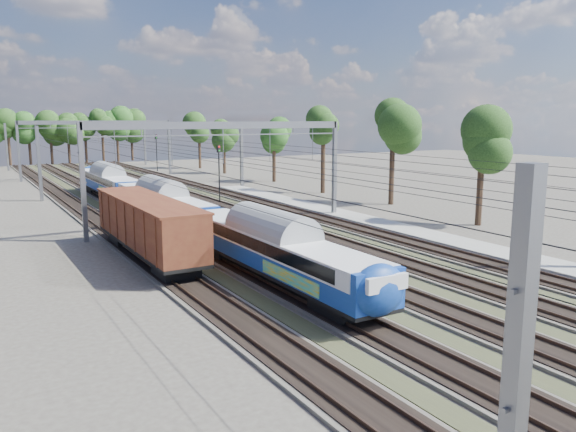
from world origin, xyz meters
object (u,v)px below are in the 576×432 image
freight_boxcar (148,224)px  worker (83,165)px  signal_near (219,167)px  signal_far (156,148)px  emu_train (163,199)px

freight_boxcar → worker: freight_boxcar is taller
freight_boxcar → signal_near: 25.02m
freight_boxcar → worker: size_ratio=8.41×
signal_far → freight_boxcar: bearing=-121.6°
emu_train → signal_far: size_ratio=9.10×
worker → signal_near: 52.92m
worker → signal_near: bearing=172.4°
emu_train → signal_far: bearing=73.0°
signal_near → signal_far: (6.29, 42.04, 0.07)m
freight_boxcar → signal_far: (20.43, 62.61, 1.75)m
freight_boxcar → signal_near: (14.14, 20.57, 1.68)m
signal_far → emu_train: bearing=-120.6°
freight_boxcar → signal_near: signal_near is taller
signal_near → signal_far: size_ratio=0.98×
signal_near → worker: bearing=82.9°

